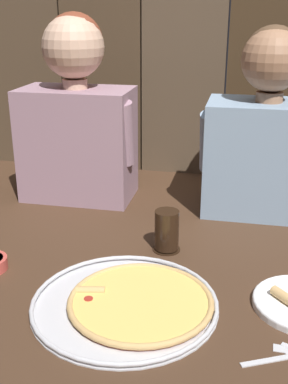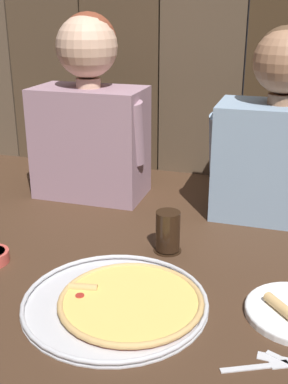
{
  "view_description": "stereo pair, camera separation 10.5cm",
  "coord_description": "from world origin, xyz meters",
  "px_view_note": "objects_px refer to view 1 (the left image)",
  "views": [
    {
      "loc": [
        0.24,
        -1.02,
        0.62
      ],
      "look_at": [
        0.0,
        0.1,
        0.18
      ],
      "focal_mm": 45.61,
      "sensor_mm": 36.0,
      "label": 1
    },
    {
      "loc": [
        0.34,
        -0.99,
        0.62
      ],
      "look_at": [
        0.0,
        0.1,
        0.18
      ],
      "focal_mm": 45.61,
      "sensor_mm": 36.0,
      "label": 2
    }
  ],
  "objects_px": {
    "pizza_tray": "(131,302)",
    "diner_left": "(76,114)",
    "diner_right": "(266,132)",
    "drinking_glass": "(167,231)"
  },
  "relations": [
    {
      "from": "pizza_tray",
      "to": "diner_right",
      "type": "distance_m",
      "value": 0.71
    },
    {
      "from": "pizza_tray",
      "to": "diner_left",
      "type": "distance_m",
      "value": 0.74
    },
    {
      "from": "pizza_tray",
      "to": "diner_right",
      "type": "bearing_deg",
      "value": 65.38
    },
    {
      "from": "drinking_glass",
      "to": "diner_left",
      "type": "relative_size",
      "value": 0.19
    },
    {
      "from": "diner_left",
      "to": "pizza_tray",
      "type": "bearing_deg",
      "value": -61.81
    },
    {
      "from": "diner_right",
      "to": "drinking_glass",
      "type": "bearing_deg",
      "value": -126.65
    },
    {
      "from": "pizza_tray",
      "to": "diner_right",
      "type": "xyz_separation_m",
      "value": [
        0.28,
        0.61,
        0.25
      ]
    },
    {
      "from": "pizza_tray",
      "to": "drinking_glass",
      "type": "height_order",
      "value": "drinking_glass"
    },
    {
      "from": "diner_left",
      "to": "drinking_glass",
      "type": "bearing_deg",
      "value": -42.93
    },
    {
      "from": "pizza_tray",
      "to": "diner_left",
      "type": "xyz_separation_m",
      "value": [
        -0.33,
        0.61,
        0.28
      ]
    }
  ]
}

